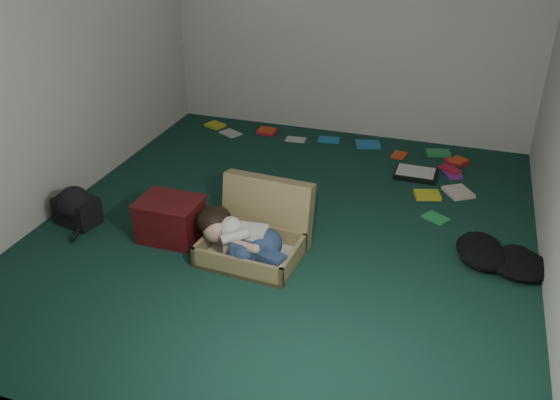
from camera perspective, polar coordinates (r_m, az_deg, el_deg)
The scene contains 11 objects.
floor at distance 4.97m, azimuth 0.54°, elevation -2.76°, with size 4.50×4.50×0.00m, color #143B30.
wall_back at distance 6.56m, azimuth 6.89°, elevation 17.07°, with size 4.50×4.50×0.00m, color silver.
wall_front at distance 2.56m, azimuth -14.92°, elevation -2.69°, with size 4.50×4.50×0.00m, color silver.
wall_left at distance 5.37m, azimuth -20.72°, elevation 12.94°, with size 4.50×4.50×0.00m, color silver.
suitcase at distance 4.62m, azimuth -2.14°, elevation -3.11°, with size 0.78×0.76×0.54m.
person at distance 4.47m, azimuth -3.71°, elevation -3.66°, with size 0.79×0.42×0.34m.
maroon_bin at distance 4.85m, azimuth -10.50°, elevation -1.83°, with size 0.50×0.39×0.34m.
backpack at distance 5.27m, azimuth -18.95°, elevation -0.88°, with size 0.43×0.35×0.26m, color black, non-canonical shape.
clothing_pile at distance 4.79m, azimuth 20.42°, elevation -5.03°, with size 0.49×0.40×0.16m, color black, non-canonical shape.
paper_tray at distance 5.98m, azimuth 12.90°, elevation 2.50°, with size 0.40×0.31×0.06m.
book_scatter at distance 6.28m, azimuth 8.12°, elevation 4.08°, with size 3.05×1.66×0.02m.
Camera 1 is at (1.29, -4.05, 2.59)m, focal length 38.00 mm.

